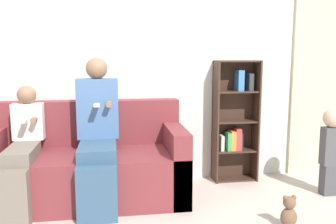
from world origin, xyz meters
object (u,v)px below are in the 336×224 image
at_px(toddler_standing, 331,145).
at_px(child_seated, 22,149).
at_px(bookshelf, 235,121).
at_px(teddy_bear, 289,212).
at_px(couch, 87,167).
at_px(adult_seated, 97,130).

bearing_deg(toddler_standing, child_seated, 178.24).
height_order(bookshelf, teddy_bear, bookshelf).
relative_size(child_seated, bookshelf, 0.83).
height_order(toddler_standing, teddy_bear, toddler_standing).
bearing_deg(child_seated, bookshelf, 13.31).
distance_m(couch, toddler_standing, 2.35).
bearing_deg(adult_seated, child_seated, -174.59).
height_order(adult_seated, bookshelf, adult_seated).
relative_size(adult_seated, bookshelf, 1.02).
xyz_separation_m(couch, child_seated, (-0.54, -0.17, 0.24)).
xyz_separation_m(toddler_standing, teddy_bear, (-0.72, -0.59, -0.37)).
bearing_deg(couch, child_seated, -162.57).
xyz_separation_m(toddler_standing, bookshelf, (-0.77, 0.58, 0.15)).
distance_m(couch, adult_seated, 0.40).
bearing_deg(bookshelf, teddy_bear, -87.57).
bearing_deg(couch, teddy_bear, -27.72).
bearing_deg(toddler_standing, bookshelf, 142.86).
height_order(couch, bookshelf, bookshelf).
height_order(adult_seated, child_seated, adult_seated).
relative_size(couch, bookshelf, 1.40).
distance_m(child_seated, toddler_standing, 2.87).
relative_size(couch, child_seated, 1.70).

